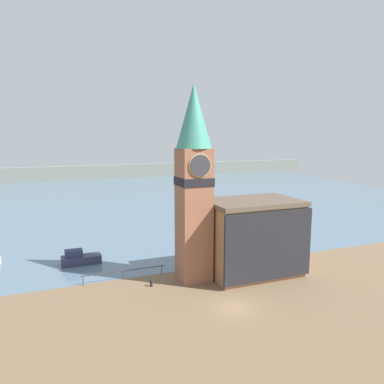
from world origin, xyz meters
TOP-DOWN VIEW (x-y plane):
  - ground_plane at (0.00, 0.00)m, footprint 160.00×160.00m
  - water at (0.00, 71.00)m, footprint 160.00×120.00m
  - far_shoreline at (0.00, 111.00)m, footprint 180.00×3.00m
  - pier_railing at (-8.43, 10.75)m, footprint 9.46×0.08m
  - clock_tower at (-1.02, 8.00)m, footprint 3.84×3.84m
  - pier_building at (6.03, 7.14)m, footprint 10.76×7.34m
  - boat_near at (-12.57, 17.97)m, footprint 4.87×1.83m
  - mooring_bollard_near at (-6.05, 7.80)m, footprint 0.30×0.30m

SIDE VIEW (x-z plane):
  - water at x=0.00m, z-range 0.00..0.00m
  - ground_plane at x=0.00m, z-range 0.00..0.00m
  - mooring_bollard_near at x=-6.05m, z-range 0.03..0.83m
  - boat_near at x=-12.57m, z-range -0.24..1.70m
  - pier_railing at x=-8.43m, z-range 0.40..1.49m
  - far_shoreline at x=0.00m, z-range 0.00..5.00m
  - pier_building at x=6.03m, z-range 0.02..8.82m
  - clock_tower at x=-1.02m, z-range 0.69..22.26m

